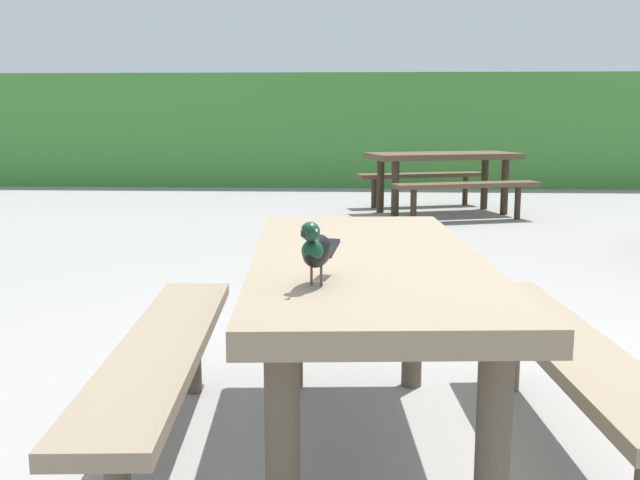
{
  "coord_description": "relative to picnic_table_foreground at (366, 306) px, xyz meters",
  "views": [
    {
      "loc": [
        -0.36,
        -2.63,
        1.2
      ],
      "look_at": [
        -0.47,
        -0.52,
        0.84
      ],
      "focal_mm": 41.18,
      "sensor_mm": 36.0,
      "label": 1
    }
  ],
  "objects": [
    {
      "name": "picnic_table_mid_left",
      "position": [
        0.99,
        6.57,
        0.0
      ],
      "size": [
        2.13,
        2.11,
        0.74
      ],
      "color": "brown",
      "rests_on": "ground"
    },
    {
      "name": "ground_plane",
      "position": [
        0.33,
        0.2,
        -0.56
      ],
      "size": [
        60.0,
        60.0,
        0.0
      ],
      "primitive_type": "plane",
      "color": "gray"
    },
    {
      "name": "hedge_wall",
      "position": [
        0.33,
        10.81,
        0.38
      ],
      "size": [
        28.0,
        2.35,
        1.87
      ],
      "primitive_type": "cube",
      "color": "#428438",
      "rests_on": "ground"
    },
    {
      "name": "picnic_table_foreground",
      "position": [
        0.0,
        0.0,
        0.0
      ],
      "size": [
        1.8,
        1.85,
        0.74
      ],
      "color": "#84725B",
      "rests_on": "ground"
    },
    {
      "name": "bird_grackle",
      "position": [
        -0.14,
        -0.48,
        0.29
      ],
      "size": [
        0.11,
        0.28,
        0.18
      ],
      "color": "black",
      "rests_on": "picnic_table_foreground"
    }
  ]
}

